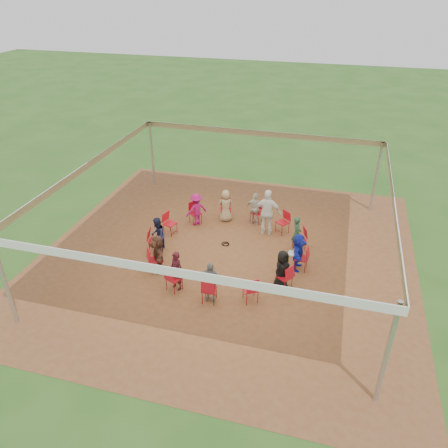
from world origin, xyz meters
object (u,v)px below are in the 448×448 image
(person_seated_6, at_px, (158,254))
(person_seated_3, at_px, (226,206))
(chair_6, at_px, (170,224))
(person_seated_2, at_px, (255,209))
(chair_3, at_px, (256,213))
(chair_5, at_px, (195,213))
(standing_person, at_px, (268,212))
(person_seated_0, at_px, (298,252))
(chair_11, at_px, (251,289))
(chair_8, at_px, (155,260))
(person_seated_4, at_px, (197,209))
(person_seated_7, at_px, (176,271))
(person_seated_9, at_px, (282,269))
(laptop, at_px, (293,252))
(chair_7, at_px, (155,240))
(chair_12, at_px, (284,277))
(chair_9, at_px, (174,278))
(cable_coil, at_px, (226,244))
(person_seated_1, at_px, (297,233))
(chair_2, at_px, (283,223))
(person_seated_5, at_px, (158,235))
(person_seated_8, at_px, (210,281))
(chair_1, at_px, (299,239))
(chair_10, at_px, (209,290))

(person_seated_6, bearing_deg, person_seated_3, 124.62)
(chair_6, height_order, person_seated_2, person_seated_2)
(chair_3, distance_m, chair_5, 2.45)
(standing_person, bearing_deg, person_seated_2, -46.48)
(person_seated_0, bearing_deg, chair_5, 68.72)
(chair_11, relative_size, person_seated_0, 0.67)
(chair_8, relative_size, person_seated_4, 0.67)
(standing_person, bearing_deg, person_seated_7, 62.47)
(chair_6, height_order, person_seated_9, person_seated_9)
(chair_11, distance_m, person_seated_7, 2.41)
(laptop, bearing_deg, person_seated_4, 68.52)
(chair_11, relative_size, standing_person, 0.49)
(chair_7, xyz_separation_m, person_seated_7, (1.54, -1.83, 0.23))
(chair_3, bearing_deg, chair_12, 124.62)
(chair_9, distance_m, person_seated_6, 1.26)
(chair_9, distance_m, chair_11, 2.45)
(cable_coil, bearing_deg, person_seated_9, -39.27)
(chair_12, bearing_deg, person_seated_1, 30.24)
(chair_2, bearing_deg, cable_coil, 75.77)
(chair_5, bearing_deg, person_seated_2, 149.76)
(chair_5, relative_size, chair_8, 1.00)
(person_seated_4, bearing_deg, chair_8, 40.03)
(person_seated_1, xyz_separation_m, person_seated_5, (-4.78, -1.44, 0.00))
(chair_2, height_order, person_seated_8, person_seated_8)
(person_seated_0, bearing_deg, person_seated_8, 138.46)
(chair_3, distance_m, person_seated_5, 4.24)
(cable_coil, bearing_deg, person_seated_7, -105.53)
(chair_1, bearing_deg, laptop, 153.32)
(chair_3, distance_m, person_seated_8, 5.12)
(person_seated_3, xyz_separation_m, person_seated_9, (2.87, -3.73, 0.00))
(chair_8, bearing_deg, chair_9, 13.85)
(standing_person, relative_size, cable_coil, 5.76)
(chair_11, height_order, standing_person, standing_person)
(person_seated_2, bearing_deg, person_seated_3, 13.85)
(chair_7, distance_m, person_seated_3, 3.42)
(person_seated_5, bearing_deg, person_seated_1, 96.92)
(chair_5, distance_m, person_seated_2, 2.41)
(person_seated_3, height_order, standing_person, standing_person)
(chair_12, height_order, laptop, chair_12)
(chair_10, height_order, standing_person, standing_person)
(person_seated_7, bearing_deg, person_seated_0, 55.38)
(chair_8, distance_m, chair_9, 1.26)
(chair_2, distance_m, person_seated_7, 5.12)
(person_seated_6, bearing_deg, standing_person, 100.19)
(chair_12, height_order, person_seated_5, person_seated_5)
(cable_coil, bearing_deg, person_seated_2, 68.70)
(chair_12, height_order, person_seated_1, person_seated_1)
(chair_12, bearing_deg, person_seated_2, 56.31)
(chair_5, relative_size, person_seated_9, 0.67)
(chair_12, relative_size, person_seated_3, 0.67)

